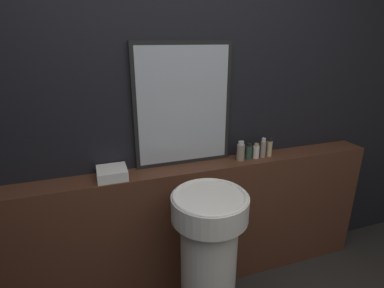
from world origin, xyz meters
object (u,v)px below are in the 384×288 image
object	(u,v)px
body_wash_bottle	(263,148)
pedestal_sink	(209,260)
shampoo_bottle	(241,151)
lotion_bottle	(256,151)
conditioner_bottle	(249,152)
hand_soap_bottle	(269,148)
mirror	(183,106)
towel_stack	(112,173)

from	to	relation	value
body_wash_bottle	pedestal_sink	bearing A→B (deg)	-144.84
shampoo_bottle	lotion_bottle	bearing A→B (deg)	0.00
conditioner_bottle	body_wash_bottle	size ratio (longest dim) A/B	0.80
conditioner_bottle	hand_soap_bottle	bearing A→B (deg)	0.00
pedestal_sink	conditioner_bottle	xyz separation A→B (m)	(0.46, 0.40, 0.48)
body_wash_bottle	mirror	bearing A→B (deg)	171.99
pedestal_sink	conditioner_bottle	size ratio (longest dim) A/B	8.48
body_wash_bottle	shampoo_bottle	bearing A→B (deg)	180.00
shampoo_bottle	body_wash_bottle	bearing A→B (deg)	0.00
lotion_bottle	hand_soap_bottle	bearing A→B (deg)	-0.00
shampoo_bottle	conditioner_bottle	world-z (taller)	shampoo_bottle
towel_stack	hand_soap_bottle	distance (m)	1.10
lotion_bottle	mirror	bearing A→B (deg)	171.12
shampoo_bottle	conditioner_bottle	distance (m)	0.06
conditioner_bottle	hand_soap_bottle	xyz separation A→B (m)	(0.17, 0.00, 0.01)
conditioner_bottle	mirror	bearing A→B (deg)	170.00
hand_soap_bottle	pedestal_sink	bearing A→B (deg)	-147.18
mirror	lotion_bottle	world-z (taller)	mirror
mirror	conditioner_bottle	xyz separation A→B (m)	(0.45, -0.08, -0.34)
hand_soap_bottle	mirror	bearing A→B (deg)	172.66
lotion_bottle	conditioner_bottle	bearing A→B (deg)	-180.00
lotion_bottle	body_wash_bottle	distance (m)	0.06
hand_soap_bottle	conditioner_bottle	bearing A→B (deg)	180.00
conditioner_bottle	lotion_bottle	xyz separation A→B (m)	(0.06, 0.00, -0.00)
shampoo_bottle	lotion_bottle	xyz separation A→B (m)	(0.12, 0.00, -0.01)
towel_stack	shampoo_bottle	size ratio (longest dim) A/B	1.29
shampoo_bottle	lotion_bottle	world-z (taller)	shampoo_bottle
pedestal_sink	conditioner_bottle	bearing A→B (deg)	41.40
pedestal_sink	hand_soap_bottle	distance (m)	0.89
towel_stack	body_wash_bottle	xyz separation A→B (m)	(1.05, 0.00, 0.03)
pedestal_sink	towel_stack	xyz separation A→B (m)	(-0.48, 0.40, 0.46)
shampoo_bottle	hand_soap_bottle	xyz separation A→B (m)	(0.23, -0.00, -0.00)
shampoo_bottle	mirror	bearing A→B (deg)	168.42
shampoo_bottle	hand_soap_bottle	size ratio (longest dim) A/B	1.01
conditioner_bottle	shampoo_bottle	bearing A→B (deg)	180.00
body_wash_bottle	lotion_bottle	bearing A→B (deg)	180.00
lotion_bottle	hand_soap_bottle	world-z (taller)	hand_soap_bottle
mirror	hand_soap_bottle	world-z (taller)	mirror
mirror	shampoo_bottle	world-z (taller)	mirror
conditioner_bottle	hand_soap_bottle	world-z (taller)	hand_soap_bottle
hand_soap_bottle	body_wash_bottle	bearing A→B (deg)	180.00
shampoo_bottle	conditioner_bottle	size ratio (longest dim) A/B	1.21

